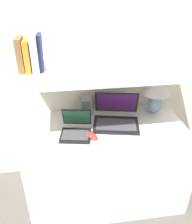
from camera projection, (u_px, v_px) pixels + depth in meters
ground_plane at (112, 223)px, 1.92m from camera, size 12.00×12.00×0.00m
wall_back at (100, 51)px, 1.95m from camera, size 6.00×0.05×2.40m
desk at (106, 162)px, 2.03m from camera, size 1.25×0.67×0.70m
back_riser at (100, 119)px, 2.22m from camera, size 1.25×0.04×1.15m
shelf at (107, 69)px, 1.68m from camera, size 1.25×0.60×0.03m
table_lamp at (156, 90)px, 1.97m from camera, size 0.24×0.24×0.32m
laptop_large at (116, 117)px, 1.91m from camera, size 0.42×0.40×0.23m
laptop_small at (76, 129)px, 1.77m from camera, size 0.26×0.28×0.18m
computer_mouse at (92, 136)px, 1.74m from camera, size 0.11×0.13×0.03m
router_box at (86, 105)px, 2.03m from camera, size 0.09×0.09×0.16m
book_brown at (21, 55)px, 1.55m from camera, size 0.04×0.14×0.22m
book_orange at (28, 55)px, 1.56m from camera, size 0.04×0.17×0.21m
book_white at (35, 53)px, 1.56m from camera, size 0.04×0.17×0.24m
book_navy at (41, 53)px, 1.56m from camera, size 0.03×0.12×0.24m
shelf_gadget at (175, 59)px, 1.72m from camera, size 0.09×0.07×0.06m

